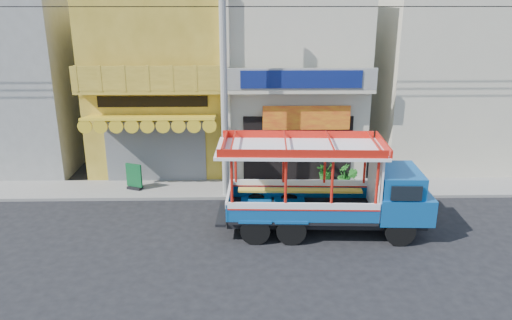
{
  "coord_description": "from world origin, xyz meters",
  "views": [
    {
      "loc": [
        -0.2,
        -15.21,
        7.68
      ],
      "look_at": [
        0.18,
        2.5,
        1.82
      ],
      "focal_mm": 35.0,
      "sensor_mm": 36.0,
      "label": 1
    }
  ],
  "objects_px": {
    "potted_plant_c": "(344,175)",
    "songthaew_truck": "(340,189)",
    "green_sign": "(134,179)",
    "potted_plant_a": "(326,171)",
    "utility_pole": "(228,71)",
    "potted_plant_b": "(353,180)"
  },
  "relations": [
    {
      "from": "potted_plant_c",
      "to": "songthaew_truck",
      "type": "bearing_deg",
      "value": -12.68
    },
    {
      "from": "green_sign",
      "to": "potted_plant_a",
      "type": "bearing_deg",
      "value": 5.25
    },
    {
      "from": "songthaew_truck",
      "to": "potted_plant_a",
      "type": "distance_m",
      "value": 4.66
    },
    {
      "from": "potted_plant_a",
      "to": "potted_plant_c",
      "type": "bearing_deg",
      "value": -82.3
    },
    {
      "from": "potted_plant_a",
      "to": "potted_plant_c",
      "type": "relative_size",
      "value": 0.93
    },
    {
      "from": "utility_pole",
      "to": "potted_plant_b",
      "type": "distance_m",
      "value": 6.72
    },
    {
      "from": "green_sign",
      "to": "potted_plant_b",
      "type": "distance_m",
      "value": 8.91
    },
    {
      "from": "green_sign",
      "to": "potted_plant_b",
      "type": "xyz_separation_m",
      "value": [
        8.91,
        -0.27,
        -0.02
      ]
    },
    {
      "from": "utility_pole",
      "to": "green_sign",
      "type": "distance_m",
      "value": 5.97
    },
    {
      "from": "green_sign",
      "to": "potted_plant_c",
      "type": "height_order",
      "value": "green_sign"
    },
    {
      "from": "utility_pole",
      "to": "potted_plant_b",
      "type": "bearing_deg",
      "value": 4.45
    },
    {
      "from": "potted_plant_a",
      "to": "potted_plant_b",
      "type": "bearing_deg",
      "value": -87.9
    },
    {
      "from": "potted_plant_b",
      "to": "songthaew_truck",
      "type": "bearing_deg",
      "value": 132.67
    },
    {
      "from": "green_sign",
      "to": "songthaew_truck",
      "type": "bearing_deg",
      "value": -26.4
    },
    {
      "from": "songthaew_truck",
      "to": "potted_plant_c",
      "type": "height_order",
      "value": "songthaew_truck"
    },
    {
      "from": "utility_pole",
      "to": "songthaew_truck",
      "type": "distance_m",
      "value": 6.02
    },
    {
      "from": "green_sign",
      "to": "potted_plant_a",
      "type": "xyz_separation_m",
      "value": [
        7.95,
        0.73,
        -0.0
      ]
    },
    {
      "from": "songthaew_truck",
      "to": "utility_pole",
      "type": "bearing_deg",
      "value": 140.12
    },
    {
      "from": "utility_pole",
      "to": "songthaew_truck",
      "type": "xyz_separation_m",
      "value": [
        3.78,
        -3.15,
        -3.46
      ]
    },
    {
      "from": "songthaew_truck",
      "to": "potted_plant_a",
      "type": "bearing_deg",
      "value": 86.68
    },
    {
      "from": "songthaew_truck",
      "to": "green_sign",
      "type": "relative_size",
      "value": 6.57
    },
    {
      "from": "utility_pole",
      "to": "potted_plant_c",
      "type": "bearing_deg",
      "value": 9.63
    }
  ]
}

